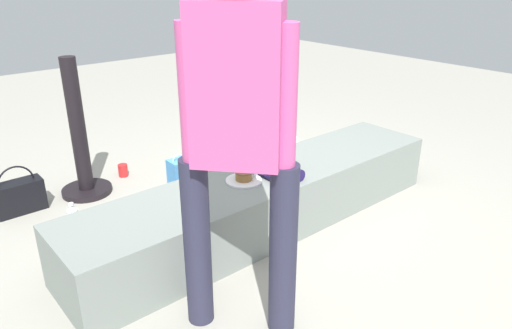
% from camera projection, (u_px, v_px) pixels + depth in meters
% --- Properties ---
extents(ground_plane, '(12.00, 12.00, 0.00)m').
position_uv_depth(ground_plane, '(266.00, 226.00, 3.13)').
color(ground_plane, '#A09D90').
extents(concrete_ledge, '(2.63, 0.55, 0.37)m').
position_uv_depth(concrete_ledge, '(266.00, 200.00, 3.05)').
color(concrete_ledge, gray).
rests_on(concrete_ledge, ground_plane).
extents(child_seated, '(0.28, 0.32, 0.48)m').
position_uv_depth(child_seated, '(270.00, 141.00, 2.90)').
color(child_seated, '#22184D').
rests_on(child_seated, concrete_ledge).
extents(adult_standing, '(0.39, 0.42, 1.73)m').
position_uv_depth(adult_standing, '(237.00, 112.00, 1.88)').
color(adult_standing, '#29293F').
rests_on(adult_standing, ground_plane).
extents(cake_plate, '(0.22, 0.22, 0.07)m').
position_uv_depth(cake_plate, '(244.00, 178.00, 2.86)').
color(cake_plate, white).
rests_on(cake_plate, concrete_ledge).
extents(gift_bag, '(0.23, 0.13, 0.38)m').
position_uv_depth(gift_bag, '(186.00, 180.00, 3.38)').
color(gift_bag, '#4C99E0').
rests_on(gift_bag, ground_plane).
extents(railing_post, '(0.36, 0.36, 1.01)m').
position_uv_depth(railing_post, '(80.00, 146.00, 3.43)').
color(railing_post, black).
rests_on(railing_post, ground_plane).
extents(water_bottle_near_gift, '(0.07, 0.07, 0.22)m').
position_uv_depth(water_bottle_near_gift, '(74.00, 220.00, 3.00)').
color(water_bottle_near_gift, silver).
rests_on(water_bottle_near_gift, ground_plane).
extents(water_bottle_far_side, '(0.07, 0.07, 0.18)m').
position_uv_depth(water_bottle_far_side, '(133.00, 209.00, 3.16)').
color(water_bottle_far_side, silver).
rests_on(water_bottle_far_side, ground_plane).
extents(party_cup_red, '(0.08, 0.08, 0.10)m').
position_uv_depth(party_cup_red, '(123.00, 170.00, 3.83)').
color(party_cup_red, red).
rests_on(party_cup_red, ground_plane).
extents(cake_box_white, '(0.32, 0.32, 0.14)m').
position_uv_depth(cake_box_white, '(275.00, 143.00, 4.37)').
color(cake_box_white, white).
rests_on(cake_box_white, ground_plane).
extents(handbag_black_leather, '(0.32, 0.14, 0.34)m').
position_uv_depth(handbag_black_leather, '(19.00, 196.00, 3.26)').
color(handbag_black_leather, black).
rests_on(handbag_black_leather, ground_plane).
extents(handbag_brown_canvas, '(0.31, 0.13, 0.36)m').
position_uv_depth(handbag_brown_canvas, '(235.00, 174.00, 3.57)').
color(handbag_brown_canvas, brown).
rests_on(handbag_brown_canvas, ground_plane).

